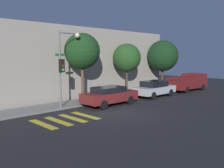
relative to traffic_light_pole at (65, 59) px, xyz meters
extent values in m
plane|color=black|center=(1.65, -3.37, -3.50)|extent=(60.00, 60.00, 0.00)
cube|color=slate|center=(1.65, 0.93, -3.43)|extent=(26.00, 2.20, 0.14)
cube|color=#A89E8E|center=(1.65, 5.43, -0.40)|extent=(26.00, 6.00, 6.19)
cube|color=gold|center=(-3.21, -2.57, -3.50)|extent=(0.45, 2.60, 0.00)
cube|color=gold|center=(-2.23, -2.57, -3.50)|extent=(0.45, 2.60, 0.00)
cube|color=gold|center=(-1.26, -2.57, -3.50)|extent=(0.45, 2.60, 0.00)
cube|color=gold|center=(-0.28, -2.57, -3.50)|extent=(0.45, 2.60, 0.00)
cylinder|color=slate|center=(-0.35, 0.08, -0.78)|extent=(0.12, 0.12, 5.43)
cube|color=black|center=(-0.35, -0.13, -0.45)|extent=(0.30, 0.30, 0.90)
cylinder|color=#4C0C0C|center=(-0.35, -0.29, -0.18)|extent=(0.18, 0.02, 0.18)
cylinder|color=#593D0A|center=(-0.35, -0.29, -0.45)|extent=(0.18, 0.02, 0.18)
cylinder|color=#26E54C|center=(-0.35, -0.29, -0.72)|extent=(0.18, 0.02, 0.18)
cube|color=#19662D|center=(-0.35, 0.08, 0.29)|extent=(0.70, 0.02, 0.18)
cylinder|color=slate|center=(0.40, 0.08, 1.79)|extent=(1.50, 0.08, 0.08)
sphere|color=#F9E5B2|center=(1.15, 0.08, 1.69)|extent=(0.36, 0.36, 0.36)
cube|color=maroon|center=(3.08, -1.27, -2.82)|extent=(4.47, 1.81, 0.68)
cube|color=black|center=(2.97, -1.27, -2.28)|extent=(2.32, 1.59, 0.40)
cylinder|color=black|center=(4.47, -0.46, -3.16)|extent=(0.67, 0.22, 0.67)
cylinder|color=black|center=(4.47, -2.08, -3.16)|extent=(0.67, 0.22, 0.67)
cylinder|color=black|center=(1.70, -0.46, -3.16)|extent=(0.67, 0.22, 0.67)
cylinder|color=black|center=(1.70, -2.08, -3.16)|extent=(0.67, 0.22, 0.67)
cube|color=#B7BABF|center=(8.75, -1.27, -2.85)|extent=(4.29, 1.78, 0.62)
cube|color=black|center=(8.64, -1.27, -2.28)|extent=(2.23, 1.57, 0.52)
cylinder|color=black|center=(10.08, -0.47, -3.16)|extent=(0.67, 0.22, 0.67)
cylinder|color=black|center=(10.08, -2.07, -3.16)|extent=(0.67, 0.22, 0.67)
cylinder|color=black|center=(7.42, -0.47, -3.16)|extent=(0.67, 0.22, 0.67)
cylinder|color=black|center=(7.42, -2.07, -3.16)|extent=(0.67, 0.22, 0.67)
cube|color=maroon|center=(14.56, -1.27, -2.73)|extent=(5.45, 2.03, 0.88)
cube|color=maroon|center=(16.05, -1.27, -2.00)|extent=(2.45, 1.87, 0.57)
cube|color=maroon|center=(13.19, -0.38, -2.15)|extent=(2.73, 0.08, 0.28)
cube|color=maroon|center=(13.19, -2.16, -2.15)|extent=(2.73, 0.08, 0.28)
cylinder|color=black|center=(16.25, -0.34, -3.16)|extent=(0.67, 0.22, 0.67)
cylinder|color=black|center=(16.25, -2.20, -3.16)|extent=(0.67, 0.22, 0.67)
cylinder|color=black|center=(12.86, -0.34, -3.16)|extent=(0.67, 0.22, 0.67)
cylinder|color=black|center=(12.86, -2.20, -3.16)|extent=(0.67, 0.22, 0.67)
cylinder|color=brown|center=(2.30, 1.04, -1.98)|extent=(0.23, 0.23, 3.04)
sphere|color=#193D19|center=(2.30, 1.04, 0.60)|extent=(2.81, 2.81, 2.81)
cylinder|color=#4C3823|center=(7.49, 1.04, -2.22)|extent=(0.20, 0.20, 2.56)
sphere|color=#234C1E|center=(7.49, 1.04, 0.05)|extent=(2.63, 2.63, 2.63)
cylinder|color=#42301E|center=(13.28, 1.04, -2.26)|extent=(0.28, 0.28, 2.48)
sphere|color=#143316|center=(13.28, 1.04, 0.24)|extent=(3.36, 3.36, 3.36)
camera|label=1|loc=(-9.75, -14.69, 0.19)|focal=40.00mm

